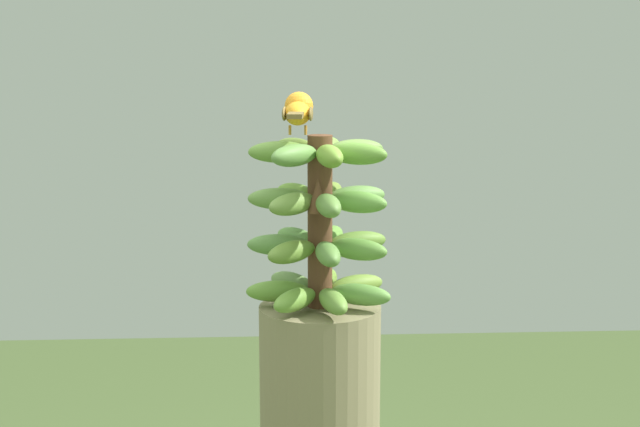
# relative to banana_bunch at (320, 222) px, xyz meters

# --- Properties ---
(banana_bunch) EXTENTS (0.27, 0.26, 0.31)m
(banana_bunch) POSITION_rel_banana_bunch_xyz_m (0.00, 0.00, 0.00)
(banana_bunch) COLOR brown
(banana_bunch) RESTS_ON banana_tree
(perched_bird) EXTENTS (0.20, 0.06, 0.07)m
(perched_bird) POSITION_rel_banana_bunch_xyz_m (-0.02, -0.04, 0.20)
(perched_bird) COLOR #C68933
(perched_bird) RESTS_ON banana_bunch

